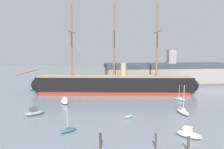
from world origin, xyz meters
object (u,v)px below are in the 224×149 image
at_px(motorboat_mid_left, 35,112).
at_px(tall_ship, 114,84).
at_px(dinghy_near_centre, 129,116).
at_px(mooring_piling_right_pair, 156,141).
at_px(motorboat_far_right, 179,88).
at_px(dockside_warehouse_right, 167,74).
at_px(dinghy_distant_centre, 105,86).
at_px(seagull_in_flight, 80,50).
at_px(motorboat_foreground_right, 189,134).
at_px(sailboat_alongside_stern, 180,99).
at_px(mooring_piling_nearest, 189,144).
at_px(mooring_piling_left_pair, 100,140).
at_px(sailboat_mid_right, 183,112).
at_px(motorboat_alongside_bow, 64,101).
at_px(sailboat_far_left, 34,89).
at_px(sailboat_foreground_left, 68,130).

bearing_deg(motorboat_mid_left, tall_ship, 46.87).
relative_size(dinghy_near_centre, mooring_piling_right_pair, 1.07).
distance_m(motorboat_mid_left, motorboat_far_right, 54.05).
distance_m(dinghy_near_centre, dockside_warehouse_right, 53.09).
xyz_separation_m(motorboat_far_right, mooring_piling_right_pair, (-24.36, -47.25, 0.71)).
xyz_separation_m(motorboat_mid_left, dinghy_distant_centre, (19.18, 38.45, -0.43)).
bearing_deg(motorboat_mid_left, seagull_in_flight, 1.22).
height_order(motorboat_foreground_right, seagull_in_flight, seagull_in_flight).
bearing_deg(sailboat_alongside_stern, dinghy_distant_centre, 124.97).
distance_m(mooring_piling_nearest, seagull_in_flight, 29.77).
bearing_deg(motorboat_far_right, sailboat_alongside_stern, -113.11).
bearing_deg(mooring_piling_left_pair, sailboat_mid_right, 37.69).
xyz_separation_m(dinghy_near_centre, seagull_in_flight, (-10.47, 4.33, 14.48)).
bearing_deg(mooring_piling_nearest, mooring_piling_right_pair, 162.38).
distance_m(motorboat_mid_left, mooring_piling_left_pair, 22.96).
distance_m(motorboat_alongside_bow, motorboat_far_right, 44.39).
bearing_deg(mooring_piling_right_pair, motorboat_foreground_right, 25.97).
relative_size(dinghy_distant_centre, dockside_warehouse_right, 0.03).
distance_m(sailboat_alongside_stern, sailboat_far_left, 51.16).
bearing_deg(motorboat_alongside_bow, sailboat_mid_right, -24.90).
bearing_deg(mooring_piling_right_pair, tall_ship, 91.39).
height_order(mooring_piling_left_pair, mooring_piling_right_pair, mooring_piling_left_pair).
xyz_separation_m(motorboat_mid_left, sailboat_far_left, (-7.66, 31.58, -0.22)).
bearing_deg(motorboat_alongside_bow, dinghy_distant_centre, 64.35).
distance_m(sailboat_far_left, mooring_piling_nearest, 62.55).
relative_size(tall_ship, mooring_piling_nearest, 27.34).
relative_size(tall_ship, mooring_piling_left_pair, 26.41).
bearing_deg(dockside_warehouse_right, motorboat_mid_left, -138.18).
xyz_separation_m(motorboat_mid_left, mooring_piling_left_pair, (13.79, -18.35, 0.51)).
bearing_deg(sailboat_far_left, dinghy_distant_centre, 14.35).
xyz_separation_m(motorboat_mid_left, mooring_piling_right_pair, (21.98, -19.44, 0.51)).
relative_size(motorboat_foreground_right, dinghy_near_centre, 1.77).
relative_size(dinghy_near_centre, dockside_warehouse_right, 0.04).
relative_size(tall_ship, motorboat_foreground_right, 14.06).
bearing_deg(sailboat_far_left, dockside_warehouse_right, 10.78).
bearing_deg(dinghy_distant_centre, sailboat_alongside_stern, -55.03).
distance_m(sailboat_alongside_stern, mooring_piling_nearest, 33.55).
xyz_separation_m(motorboat_foreground_right, sailboat_alongside_stern, (10.07, 26.41, -0.25)).
bearing_deg(mooring_piling_left_pair, mooring_piling_nearest, -11.19).
bearing_deg(tall_ship, dinghy_near_centre, -90.16).
bearing_deg(motorboat_far_right, mooring_piling_left_pair, -125.19).
height_order(motorboat_mid_left, mooring_piling_left_pair, mooring_piling_left_pair).
xyz_separation_m(dinghy_distant_centre, dockside_warehouse_right, (27.73, 3.53, 4.24)).
bearing_deg(mooring_piling_left_pair, seagull_in_flight, 100.28).
distance_m(motorboat_mid_left, mooring_piling_nearest, 33.67).
bearing_deg(motorboat_foreground_right, motorboat_far_right, 68.23).
xyz_separation_m(tall_ship, sailboat_foreground_left, (-12.53, -33.69, -2.88)).
distance_m(dinghy_near_centre, sailboat_mid_right, 12.95).
height_order(sailboat_mid_right, sailboat_far_left, sailboat_mid_right).
height_order(tall_ship, sailboat_foreground_left, tall_ship).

